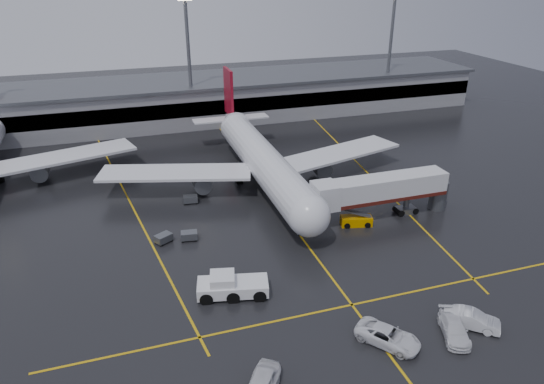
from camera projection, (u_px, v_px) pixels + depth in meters
name	position (u px, v px, depth m)	size (l,w,h in m)	color
ground	(281.00, 210.00, 68.98)	(220.00, 220.00, 0.00)	black
apron_line_centre	(281.00, 210.00, 68.97)	(0.25, 90.00, 0.02)	gold
apron_line_stop	(352.00, 305.00, 50.00)	(60.00, 0.25, 0.02)	gold
apron_line_left	(129.00, 200.00, 72.00)	(0.25, 70.00, 0.02)	gold
apron_line_right	(364.00, 169.00, 82.62)	(0.25, 70.00, 0.02)	gold
terminal	(210.00, 98.00, 108.48)	(122.00, 19.00, 8.60)	gray
light_mast_mid	(189.00, 56.00, 97.67)	(3.00, 1.20, 25.45)	#595B60
light_mast_right	(390.00, 45.00, 110.25)	(3.00, 1.20, 25.45)	#595B60
main_airliner	(261.00, 158.00, 75.56)	(48.80, 45.60, 14.10)	silver
jet_bridge	(381.00, 191.00, 65.46)	(19.90, 3.40, 6.05)	silver
pushback_tractor	(231.00, 286.00, 51.12)	(7.74, 4.55, 2.60)	white
belt_loader	(356.00, 221.00, 64.93)	(4.33, 2.69, 2.56)	#D28800
service_van_a	(388.00, 336.00, 44.64)	(2.71, 5.87, 1.63)	white
service_van_b	(454.00, 328.00, 45.66)	(2.14, 5.25, 1.52)	silver
service_van_c	(472.00, 319.00, 46.69)	(1.80, 5.17, 1.71)	silver
baggage_cart_a	(189.00, 235.00, 61.43)	(2.17, 1.57, 1.12)	#595B60
baggage_cart_b	(163.00, 238.00, 60.86)	(2.38, 2.13, 1.12)	#595B60
baggage_cart_c	(190.00, 199.00, 70.84)	(2.13, 1.52, 1.12)	#595B60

